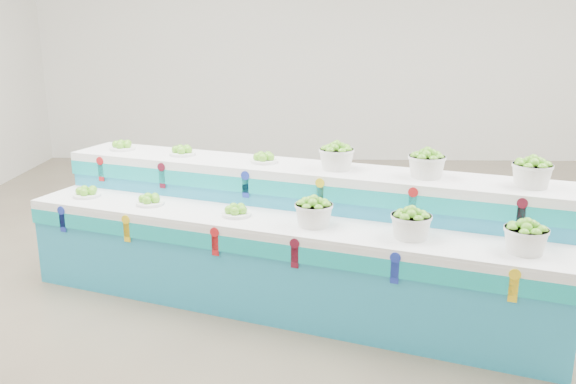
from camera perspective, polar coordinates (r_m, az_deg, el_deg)
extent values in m
plane|color=brown|center=(5.08, 11.39, -9.19)|extent=(10.00, 10.00, 0.00)
plane|color=silver|center=(9.58, 7.02, 14.83)|extent=(10.00, 0.00, 10.00)
cylinder|color=white|center=(5.27, -18.53, 0.08)|extent=(0.29, 0.29, 0.09)
cylinder|color=white|center=(4.89, -12.95, -0.65)|extent=(0.29, 0.29, 0.09)
cylinder|color=white|center=(4.51, -4.92, -1.68)|extent=(0.29, 0.29, 0.09)
cylinder|color=white|center=(5.59, -15.43, 4.34)|extent=(0.29, 0.29, 0.09)
cylinder|color=white|center=(5.24, -9.98, 3.95)|extent=(0.29, 0.29, 0.09)
cylinder|color=white|center=(4.88, -2.30, 3.33)|extent=(0.29, 0.29, 0.09)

